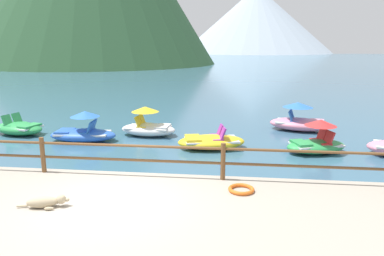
{
  "coord_description": "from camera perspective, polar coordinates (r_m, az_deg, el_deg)",
  "views": [
    {
      "loc": [
        2.6,
        -7.04,
        3.74
      ],
      "look_at": [
        1.2,
        5.0,
        0.9
      ],
      "focal_mm": 33.68,
      "sensor_mm": 36.0,
      "label": 1
    }
  ],
  "objects": [
    {
      "name": "dog_resting",
      "position": [
        8.26,
        -22.13,
        -10.76
      ],
      "size": [
        1.07,
        0.46,
        0.26
      ],
      "color": "tan",
      "rests_on": "promenade_dock"
    },
    {
      "name": "pedal_boat_6",
      "position": [
        14.73,
        -16.88,
        -0.59
      ],
      "size": [
        2.67,
        1.37,
        1.2
      ],
      "color": "blue",
      "rests_on": "ground"
    },
    {
      "name": "dock_railing",
      "position": [
        9.39,
        -9.77,
        -4.11
      ],
      "size": [
        23.92,
        0.12,
        0.95
      ],
      "color": "brown",
      "rests_on": "promenade_dock"
    },
    {
      "name": "pedal_boat_5",
      "position": [
        13.34,
        19.12,
        -2.12
      ],
      "size": [
        2.4,
        1.78,
        1.19
      ],
      "color": "green",
      "rests_on": "ground"
    },
    {
      "name": "pedal_boat_4",
      "position": [
        15.07,
        -6.96,
        0.29
      ],
      "size": [
        2.39,
        1.38,
        1.23
      ],
      "color": "white",
      "rests_on": "ground"
    },
    {
      "name": "life_ring",
      "position": [
        8.56,
        7.8,
        -9.59
      ],
      "size": [
        0.61,
        0.61,
        0.09
      ],
      "primitive_type": "torus",
      "color": "orange",
      "rests_on": "promenade_dock"
    },
    {
      "name": "pedal_boat_3",
      "position": [
        13.2,
        3.01,
        -2.14
      ],
      "size": [
        2.69,
        1.82,
        0.83
      ],
      "color": "yellow",
      "rests_on": "ground"
    },
    {
      "name": "pedal_boat_1",
      "position": [
        16.87,
        -25.69,
        0.01
      ],
      "size": [
        2.52,
        1.84,
        0.85
      ],
      "color": "green",
      "rests_on": "ground"
    },
    {
      "name": "pedal_boat_2",
      "position": [
        16.58,
        16.69,
        1.04
      ],
      "size": [
        2.84,
        1.94,
        1.25
      ],
      "color": "pink",
      "rests_on": "ground"
    },
    {
      "name": "distant_peak",
      "position": [
        155.55,
        10.08,
        16.45
      ],
      "size": [
        61.23,
        61.23,
        26.18
      ],
      "primitive_type": "cone",
      "color": "#9EADBC",
      "rests_on": "ground"
    },
    {
      "name": "ground_plane",
      "position": [
        47.26,
        3.5,
        8.63
      ],
      "size": [
        200.0,
        200.0,
        0.0
      ],
      "primitive_type": "plane",
      "color": "#38607A"
    }
  ]
}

